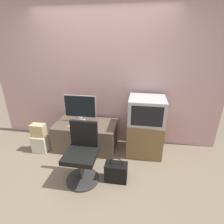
{
  "coord_description": "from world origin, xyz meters",
  "views": [
    {
      "loc": [
        0.71,
        -1.89,
        1.96
      ],
      "look_at": [
        0.24,
        0.96,
        0.76
      ],
      "focal_mm": 28.0,
      "sensor_mm": 36.0,
      "label": 1
    }
  ],
  "objects": [
    {
      "name": "cardboard_box_lower",
      "position": [
        -1.07,
        0.64,
        0.16
      ],
      "size": [
        0.27,
        0.22,
        0.32
      ],
      "color": "beige",
      "rests_on": "ground_plane"
    },
    {
      "name": "mouse",
      "position": [
        -0.13,
        0.78,
        0.52
      ],
      "size": [
        0.05,
        0.03,
        0.03
      ],
      "color": "#4C4C51",
      "rests_on": "desk"
    },
    {
      "name": "crt_tv",
      "position": [
        0.84,
        0.93,
        0.84
      ],
      "size": [
        0.61,
        0.54,
        0.44
      ],
      "color": "#B7B7BC",
      "rests_on": "side_stand"
    },
    {
      "name": "desk",
      "position": [
        -0.26,
        0.92,
        0.25
      ],
      "size": [
        1.14,
        0.66,
        0.51
      ],
      "color": "brown",
      "rests_on": "ground_plane"
    },
    {
      "name": "main_monitor",
      "position": [
        -0.37,
        0.99,
        0.78
      ],
      "size": [
        0.6,
        0.17,
        0.52
      ],
      "color": "silver",
      "rests_on": "desk"
    },
    {
      "name": "side_stand",
      "position": [
        0.84,
        0.93,
        0.31
      ],
      "size": [
        0.62,
        0.55,
        0.62
      ],
      "color": "olive",
      "rests_on": "ground_plane"
    },
    {
      "name": "cardboard_box_upper",
      "position": [
        -1.07,
        0.64,
        0.44
      ],
      "size": [
        0.25,
        0.15,
        0.24
      ],
      "color": "#D1B27F",
      "rests_on": "cardboard_box_lower"
    },
    {
      "name": "ground_plane",
      "position": [
        0.0,
        0.0,
        0.0
      ],
      "size": [
        12.0,
        12.0,
        0.0
      ],
      "primitive_type": "plane",
      "color": "#7F705B"
    },
    {
      "name": "handbag",
      "position": [
        0.44,
        0.13,
        0.15
      ],
      "size": [
        0.33,
        0.19,
        0.4
      ],
      "color": "black",
      "rests_on": "ground_plane"
    },
    {
      "name": "keyboard",
      "position": [
        -0.36,
        0.77,
        0.51
      ],
      "size": [
        0.34,
        0.11,
        0.01
      ],
      "color": "silver",
      "rests_on": "desk"
    },
    {
      "name": "office_chair",
      "position": [
        -0.06,
        0.1,
        0.41
      ],
      "size": [
        0.49,
        0.49,
        0.89
      ],
      "color": "#333333",
      "rests_on": "ground_plane"
    },
    {
      "name": "wall_back",
      "position": [
        0.0,
        1.32,
        1.3
      ],
      "size": [
        4.4,
        0.05,
        2.6
      ],
      "color": "#CC9EA3",
      "rests_on": "ground_plane"
    }
  ]
}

